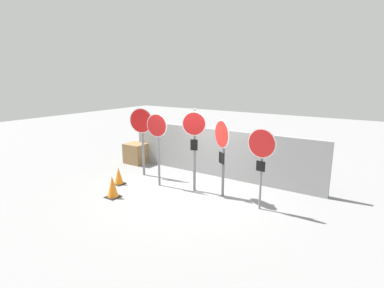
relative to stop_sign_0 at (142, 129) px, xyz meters
name	(u,v)px	position (x,y,z in m)	size (l,w,h in m)	color
ground_plane	(193,190)	(2.20, -0.19, -1.66)	(40.00, 40.00, 0.00)	gray
fence_back	(218,153)	(2.20, 1.37, -0.83)	(7.21, 0.12, 1.65)	gray
stop_sign_0	(142,129)	(0.00, 0.00, 0.00)	(0.82, 0.27, 2.36)	slate
stop_sign_1	(157,134)	(1.11, -0.50, 0.01)	(0.73, 0.16, 2.31)	slate
stop_sign_2	(194,136)	(2.30, -0.26, 0.03)	(0.66, 0.30, 2.50)	slate
stop_sign_3	(222,143)	(3.17, -0.16, -0.09)	(0.67, 0.47, 2.24)	slate
stop_sign_4	(262,150)	(4.41, -0.41, -0.07)	(0.76, 0.14, 2.15)	slate
traffic_cone_0	(119,176)	(-0.06, -1.09, -1.39)	(0.34, 0.34, 0.56)	black
traffic_cone_1	(113,187)	(0.61, -1.95, -1.34)	(0.37, 0.37, 0.64)	black
storage_crate	(136,153)	(-1.30, 1.01, -1.26)	(0.81, 0.71, 0.79)	olive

